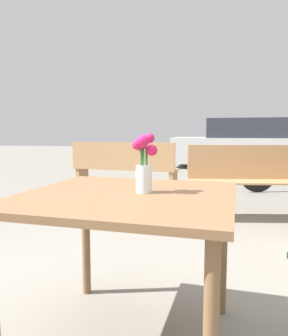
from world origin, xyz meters
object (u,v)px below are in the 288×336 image
(table_front, at_px, (128,213))
(bench_far, at_px, (124,168))
(bicycle, at_px, (285,171))
(flower_vase, at_px, (144,165))
(bench_near, at_px, (259,179))
(parked_car, at_px, (249,145))

(table_front, relative_size, bench_far, 0.61)
(table_front, distance_m, bicycle, 4.70)
(flower_vase, distance_m, bench_near, 2.65)
(table_front, xyz_separation_m, bench_far, (-0.90, 3.38, -0.17))
(bench_far, distance_m, bicycle, 2.73)
(flower_vase, height_order, bicycle, flower_vase)
(flower_vase, distance_m, parked_car, 8.28)
(table_front, height_order, flower_vase, flower_vase)
(flower_vase, height_order, parked_car, parked_car)
(bench_far, distance_m, parked_car, 5.37)
(parked_car, bearing_deg, table_front, -100.22)
(table_front, height_order, bench_near, bench_near)
(bench_far, relative_size, bicycle, 1.09)
(flower_vase, relative_size, bench_near, 0.16)
(flower_vase, bearing_deg, table_front, -155.61)
(bicycle, height_order, parked_car, parked_car)
(table_front, relative_size, flower_vase, 3.75)
(flower_vase, height_order, bench_near, flower_vase)
(bench_near, xyz_separation_m, bench_far, (-1.84, 0.87, -0.00))
(flower_vase, xyz_separation_m, bench_far, (-0.97, 3.34, -0.39))
(bench_far, xyz_separation_m, parked_car, (2.38, 4.81, 0.18))
(flower_vase, xyz_separation_m, bicycle, (1.55, 4.37, -0.51))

